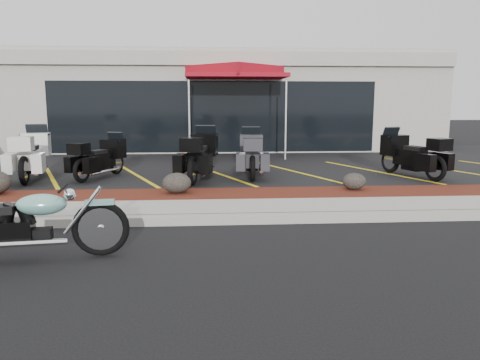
{
  "coord_description": "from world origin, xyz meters",
  "views": [
    {
      "loc": [
        -0.25,
        -6.87,
        2.06
      ],
      "look_at": [
        0.31,
        1.2,
        0.7
      ],
      "focal_mm": 35.0,
      "sensor_mm": 36.0,
      "label": 1
    }
  ],
  "objects": [
    {
      "name": "ground",
      "position": [
        0.0,
        0.0,
        0.0
      ],
      "size": [
        90.0,
        90.0,
        0.0
      ],
      "primitive_type": "plane",
      "color": "black",
      "rests_on": "ground"
    },
    {
      "name": "curb",
      "position": [
        0.0,
        0.9,
        0.07
      ],
      "size": [
        24.0,
        0.25,
        0.15
      ],
      "primitive_type": "cube",
      "color": "gray",
      "rests_on": "ground"
    },
    {
      "name": "sidewalk",
      "position": [
        0.0,
        1.6,
        0.07
      ],
      "size": [
        24.0,
        1.2,
        0.15
      ],
      "primitive_type": "cube",
      "color": "gray",
      "rests_on": "ground"
    },
    {
      "name": "mulch_bed",
      "position": [
        0.0,
        2.8,
        0.08
      ],
      "size": [
        24.0,
        1.2,
        0.16
      ],
      "primitive_type": "cube",
      "color": "#3B1D0D",
      "rests_on": "ground"
    },
    {
      "name": "upper_lot",
      "position": [
        0.0,
        8.2,
        0.07
      ],
      "size": [
        26.0,
        9.6,
        0.15
      ],
      "primitive_type": "cube",
      "color": "black",
      "rests_on": "ground"
    },
    {
      "name": "dealership_building",
      "position": [
        0.0,
        14.47,
        2.01
      ],
      "size": [
        18.0,
        8.16,
        4.0
      ],
      "color": "gray",
      "rests_on": "ground"
    },
    {
      "name": "boulder_mid",
      "position": [
        -0.91,
        2.85,
        0.37
      ],
      "size": [
        0.61,
        0.5,
        0.43
      ],
      "primitive_type": "ellipsoid",
      "color": "black",
      "rests_on": "mulch_bed"
    },
    {
      "name": "boulder_right",
      "position": [
        2.94,
        2.99,
        0.34
      ],
      "size": [
        0.52,
        0.43,
        0.37
      ],
      "primitive_type": "ellipsoid",
      "color": "black",
      "rests_on": "mulch_bed"
    },
    {
      "name": "hero_cruiser",
      "position": [
        -1.69,
        -0.71,
        0.5
      ],
      "size": [
        2.88,
        1.04,
        0.99
      ],
      "primitive_type": null,
      "rotation": [
        0.0,
        0.0,
        0.12
      ],
      "color": "#6DA99E",
      "rests_on": "ground"
    },
    {
      "name": "touring_white",
      "position": [
        -4.7,
        5.71,
        0.82
      ],
      "size": [
        1.2,
        2.4,
        1.33
      ],
      "primitive_type": null,
      "rotation": [
        0.0,
        0.0,
        1.72
      ],
      "color": "white",
      "rests_on": "upper_lot"
    },
    {
      "name": "touring_black_front",
      "position": [
        -2.67,
        5.61,
        0.71
      ],
      "size": [
        1.46,
        2.07,
        1.13
      ],
      "primitive_type": null,
      "rotation": [
        0.0,
        0.0,
        1.15
      ],
      "color": "black",
      "rests_on": "upper_lot"
    },
    {
      "name": "touring_black_mid",
      "position": [
        -0.3,
        5.4,
        0.8
      ],
      "size": [
        1.26,
        2.37,
        1.31
      ],
      "primitive_type": null,
      "rotation": [
        0.0,
        0.0,
        1.38
      ],
      "color": "black",
      "rests_on": "upper_lot"
    },
    {
      "name": "touring_grey",
      "position": [
        0.93,
        5.78,
        0.77
      ],
      "size": [
        0.96,
        2.19,
        1.25
      ],
      "primitive_type": null,
      "rotation": [
        0.0,
        0.0,
        1.51
      ],
      "color": "#313137",
      "rests_on": "upper_lot"
    },
    {
      "name": "touring_black_rear",
      "position": [
        4.68,
        5.36,
        0.77
      ],
      "size": [
        1.51,
        2.29,
        1.24
      ],
      "primitive_type": null,
      "rotation": [
        0.0,
        0.0,
        1.93
      ],
      "color": "black",
      "rests_on": "upper_lot"
    },
    {
      "name": "traffic_cone",
      "position": [
        -1.05,
        7.65,
        0.36
      ],
      "size": [
        0.37,
        0.37,
        0.42
      ],
      "primitive_type": "cone",
      "rotation": [
        0.0,
        0.0,
        -0.14
      ],
      "color": "#F74308",
      "rests_on": "upper_lot"
    },
    {
      "name": "popup_canopy",
      "position": [
        0.75,
        10.11,
        3.03
      ],
      "size": [
        4.47,
        4.47,
        3.16
      ],
      "rotation": [
        0.0,
        0.0,
        -0.41
      ],
      "color": "silver",
      "rests_on": "upper_lot"
    }
  ]
}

